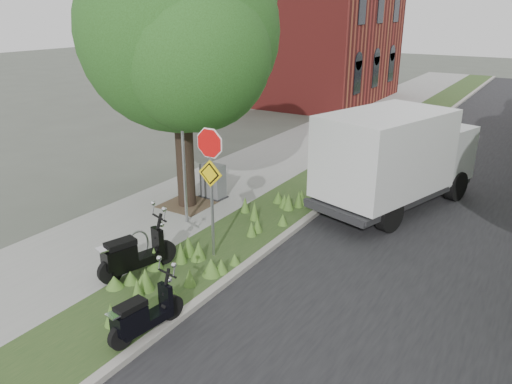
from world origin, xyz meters
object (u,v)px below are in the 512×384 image
(sign_assembly, at_px, (210,167))
(utility_cabinet, at_px, (213,182))
(scooter_far, at_px, (139,319))
(box_truck, at_px, (395,155))
(scooter_near, at_px, (129,258))

(sign_assembly, height_order, utility_cabinet, sign_assembly)
(sign_assembly, relative_size, utility_cabinet, 3.05)
(scooter_far, relative_size, box_truck, 0.27)
(sign_assembly, xyz_separation_m, box_truck, (2.56, 5.51, -0.69))
(sign_assembly, relative_size, scooter_far, 1.98)
(utility_cabinet, bearing_deg, box_truck, 26.08)
(sign_assembly, relative_size, box_truck, 0.54)
(utility_cabinet, bearing_deg, scooter_near, -74.62)
(sign_assembly, xyz_separation_m, scooter_near, (-0.96, -1.75, -1.77))
(box_truck, height_order, utility_cabinet, box_truck)
(sign_assembly, height_order, box_truck, sign_assembly)
(scooter_near, bearing_deg, scooter_far, -40.70)
(sign_assembly, bearing_deg, box_truck, 65.12)
(sign_assembly, relative_size, scooter_near, 1.75)
(scooter_near, relative_size, scooter_far, 1.14)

